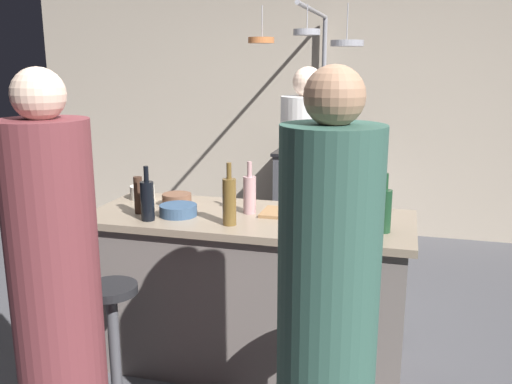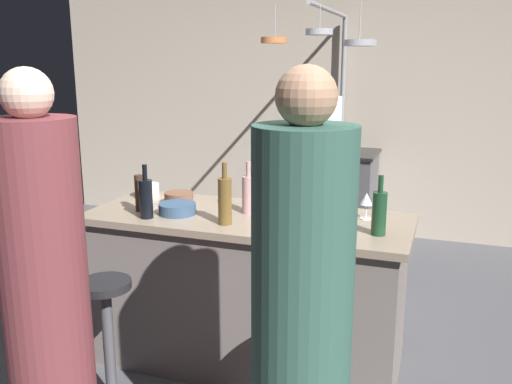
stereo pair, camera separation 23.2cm
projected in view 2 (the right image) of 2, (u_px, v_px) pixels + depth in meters
name	position (u px, v px, depth m)	size (l,w,h in m)	color
ground_plane	(248.00, 361.00, 3.26)	(9.00, 9.00, 0.00)	#4C4C51
back_wall	(345.00, 105.00, 5.57)	(6.40, 0.16, 2.60)	#BCAD99
kitchen_island	(247.00, 290.00, 3.16)	(1.80, 0.72, 0.90)	slate
stove_range	(334.00, 196.00, 5.40)	(0.80, 0.64, 0.89)	#47474C
chef	(313.00, 201.00, 3.81)	(0.36, 0.36, 1.70)	white
bar_stool_left	(108.00, 337.00, 2.77)	(0.28, 0.28, 0.68)	#4C4C51
guest_left	(45.00, 289.00, 2.33)	(0.36, 0.36, 1.72)	brown
bar_stool_right	(316.00, 377.00, 2.43)	(0.28, 0.28, 0.68)	#4C4C51
guest_right	(302.00, 326.00, 1.99)	(0.36, 0.36, 1.73)	#33594C
overhead_pot_rack	(331.00, 70.00, 4.64)	(0.88, 1.44, 2.17)	gray
cutting_board	(289.00, 214.00, 3.05)	(0.32, 0.22, 0.02)	#997047
pepper_mill	(139.00, 193.00, 3.12)	(0.05, 0.05, 0.21)	#382319
wine_bottle_amber	(225.00, 200.00, 2.86)	(0.07, 0.07, 0.33)	brown
wine_bottle_dark	(146.00, 198.00, 2.98)	(0.07, 0.07, 0.30)	black
wine_bottle_rose	(248.00, 194.00, 3.08)	(0.07, 0.07, 0.30)	#B78C8E
wine_bottle_green	(379.00, 212.00, 2.68)	(0.07, 0.07, 0.30)	#193D23
wine_glass_near_right_guest	(309.00, 215.00, 2.67)	(0.07, 0.07, 0.15)	silver
wine_glass_near_left_guest	(366.00, 200.00, 2.96)	(0.07, 0.07, 0.15)	silver
mixing_bowl_blue	(177.00, 209.00, 3.07)	(0.21, 0.21, 0.06)	#334C6B
mixing_bowl_ceramic	(147.00, 190.00, 3.46)	(0.15, 0.15, 0.08)	silver
mixing_bowl_wooden	(179.00, 198.00, 3.30)	(0.17, 0.17, 0.07)	brown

